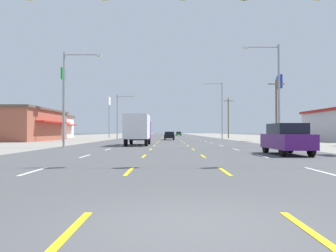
{
  "coord_description": "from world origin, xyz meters",
  "views": [
    {
      "loc": [
        -0.32,
        -5.17,
        1.46
      ],
      "look_at": [
        -0.31,
        66.23,
        2.68
      ],
      "focal_mm": 35.47,
      "sensor_mm": 36.0,
      "label": 1
    }
  ],
  "objects_px": {
    "streetlight_left_row_1": "(119,114)",
    "pole_sign_right_row_1": "(279,90)",
    "sedan_center_turn_midfar": "(170,134)",
    "pole_sign_left_row_1": "(63,88)",
    "sedan_center_turn_far": "(169,134)",
    "streetlight_left_row_0": "(68,92)",
    "streetlight_right_row_1": "(220,107)",
    "sedan_inner_right_farther": "(179,134)",
    "box_truck_inner_left_near": "(138,128)",
    "sedan_center_turn_mid": "(169,136)",
    "pole_sign_left_row_2": "(109,106)",
    "streetlight_right_row_0": "(275,88)",
    "suv_far_right_nearest": "(287,138)"
  },
  "relations": [
    {
      "from": "streetlight_right_row_1",
      "to": "sedan_center_turn_far",
      "type": "bearing_deg",
      "value": 102.53
    },
    {
      "from": "streetlight_right_row_0",
      "to": "streetlight_left_row_1",
      "type": "xyz_separation_m",
      "value": [
        -19.62,
        32.81,
        -0.6
      ]
    },
    {
      "from": "streetlight_right_row_0",
      "to": "sedan_center_turn_far",
      "type": "bearing_deg",
      "value": 97.32
    },
    {
      "from": "box_truck_inner_left_near",
      "to": "pole_sign_left_row_1",
      "type": "distance_m",
      "value": 19.86
    },
    {
      "from": "pole_sign_left_row_1",
      "to": "streetlight_left_row_0",
      "type": "height_order",
      "value": "pole_sign_left_row_1"
    },
    {
      "from": "sedan_center_turn_mid",
      "to": "streetlight_left_row_1",
      "type": "distance_m",
      "value": 11.83
    },
    {
      "from": "box_truck_inner_left_near",
      "to": "sedan_center_turn_far",
      "type": "xyz_separation_m",
      "value": [
        3.42,
        73.27,
        -1.08
      ]
    },
    {
      "from": "pole_sign_left_row_2",
      "to": "box_truck_inner_left_near",
      "type": "bearing_deg",
      "value": -75.89
    },
    {
      "from": "pole_sign_left_row_1",
      "to": "streetlight_right_row_0",
      "type": "height_order",
      "value": "pole_sign_left_row_1"
    },
    {
      "from": "sedan_center_turn_far",
      "to": "sedan_inner_right_farther",
      "type": "xyz_separation_m",
      "value": [
        3.5,
        6.93,
        0.0
      ]
    },
    {
      "from": "sedan_inner_right_farther",
      "to": "sedan_center_turn_far",
      "type": "bearing_deg",
      "value": -116.78
    },
    {
      "from": "sedan_inner_right_farther",
      "to": "streetlight_right_row_1",
      "type": "distance_m",
      "value": 52.33
    },
    {
      "from": "sedan_center_turn_far",
      "to": "pole_sign_left_row_2",
      "type": "bearing_deg",
      "value": -113.96
    },
    {
      "from": "sedan_center_turn_mid",
      "to": "pole_sign_left_row_2",
      "type": "height_order",
      "value": "pole_sign_left_row_2"
    },
    {
      "from": "pole_sign_left_row_2",
      "to": "streetlight_left_row_0",
      "type": "xyz_separation_m",
      "value": [
        4.28,
        -46.13,
        -2.2
      ]
    },
    {
      "from": "sedan_inner_right_farther",
      "to": "streetlight_left_row_1",
      "type": "xyz_separation_m",
      "value": [
        -13.16,
        -51.64,
        4.2
      ]
    },
    {
      "from": "streetlight_right_row_0",
      "to": "pole_sign_right_row_1",
      "type": "bearing_deg",
      "value": 70.45
    },
    {
      "from": "suv_far_right_nearest",
      "to": "sedan_inner_right_farther",
      "type": "relative_size",
      "value": 1.09
    },
    {
      "from": "suv_far_right_nearest",
      "to": "sedan_center_turn_mid",
      "type": "height_order",
      "value": "suv_far_right_nearest"
    },
    {
      "from": "sedan_center_turn_midfar",
      "to": "pole_sign_left_row_1",
      "type": "xyz_separation_m",
      "value": [
        -16.17,
        -38.12,
        7.22
      ]
    },
    {
      "from": "box_truck_inner_left_near",
      "to": "sedan_center_turn_far",
      "type": "relative_size",
      "value": 1.6
    },
    {
      "from": "sedan_center_turn_far",
      "to": "sedan_center_turn_midfar",
      "type": "bearing_deg",
      "value": -89.37
    },
    {
      "from": "sedan_center_turn_midfar",
      "to": "streetlight_right_row_1",
      "type": "bearing_deg",
      "value": -67.74
    },
    {
      "from": "sedan_inner_right_farther",
      "to": "pole_sign_left_row_2",
      "type": "height_order",
      "value": "pole_sign_left_row_2"
    },
    {
      "from": "pole_sign_left_row_2",
      "to": "pole_sign_right_row_1",
      "type": "xyz_separation_m",
      "value": [
        31.52,
        -24.68,
        0.63
      ]
    },
    {
      "from": "streetlight_left_row_1",
      "to": "pole_sign_right_row_1",
      "type": "bearing_deg",
      "value": -22.62
    },
    {
      "from": "sedan_center_turn_midfar",
      "to": "pole_sign_left_row_1",
      "type": "bearing_deg",
      "value": -112.98
    },
    {
      "from": "streetlight_left_row_0",
      "to": "streetlight_right_row_0",
      "type": "relative_size",
      "value": 0.93
    },
    {
      "from": "suv_far_right_nearest",
      "to": "streetlight_left_row_0",
      "type": "bearing_deg",
      "value": 149.18
    },
    {
      "from": "suv_far_right_nearest",
      "to": "streetlight_left_row_0",
      "type": "xyz_separation_m",
      "value": [
        -17.01,
        10.15,
        4.17
      ]
    },
    {
      "from": "sedan_inner_right_farther",
      "to": "streetlight_right_row_0",
      "type": "height_order",
      "value": "streetlight_right_row_0"
    },
    {
      "from": "pole_sign_left_row_2",
      "to": "streetlight_left_row_1",
      "type": "xyz_separation_m",
      "value": [
        4.28,
        -13.33,
        -2.44
      ]
    },
    {
      "from": "sedan_inner_right_farther",
      "to": "pole_sign_right_row_1",
      "type": "relative_size",
      "value": 0.43
    },
    {
      "from": "sedan_center_turn_mid",
      "to": "streetlight_right_row_1",
      "type": "xyz_separation_m",
      "value": [
        9.91,
        5.32,
        5.5
      ]
    },
    {
      "from": "suv_far_right_nearest",
      "to": "sedan_center_turn_midfar",
      "type": "height_order",
      "value": "suv_far_right_nearest"
    },
    {
      "from": "pole_sign_left_row_2",
      "to": "streetlight_left_row_0",
      "type": "height_order",
      "value": "pole_sign_left_row_2"
    },
    {
      "from": "sedan_center_turn_far",
      "to": "streetlight_right_row_1",
      "type": "xyz_separation_m",
      "value": [
        9.94,
        -44.71,
        5.5
      ]
    },
    {
      "from": "streetlight_left_row_1",
      "to": "pole_sign_left_row_1",
      "type": "bearing_deg",
      "value": -113.49
    },
    {
      "from": "box_truck_inner_left_near",
      "to": "sedan_center_turn_mid",
      "type": "relative_size",
      "value": 1.6
    },
    {
      "from": "sedan_inner_right_farther",
      "to": "pole_sign_left_row_2",
      "type": "bearing_deg",
      "value": -114.48
    },
    {
      "from": "sedan_center_turn_mid",
      "to": "streetlight_right_row_1",
      "type": "distance_m",
      "value": 12.52
    },
    {
      "from": "pole_sign_right_row_1",
      "to": "streetlight_left_row_0",
      "type": "xyz_separation_m",
      "value": [
        -27.23,
        -21.45,
        -2.83
      ]
    },
    {
      "from": "box_truck_inner_left_near",
      "to": "streetlight_right_row_1",
      "type": "distance_m",
      "value": 31.84
    },
    {
      "from": "streetlight_right_row_1",
      "to": "pole_sign_left_row_1",
      "type": "bearing_deg",
      "value": -150.86
    },
    {
      "from": "sedan_center_turn_midfar",
      "to": "sedan_center_turn_mid",
      "type": "bearing_deg",
      "value": -90.4
    },
    {
      "from": "sedan_center_turn_far",
      "to": "streetlight_left_row_0",
      "type": "relative_size",
      "value": 0.5
    },
    {
      "from": "pole_sign_right_row_1",
      "to": "streetlight_left_row_1",
      "type": "distance_m",
      "value": 29.67
    },
    {
      "from": "sedan_center_turn_mid",
      "to": "streetlight_left_row_0",
      "type": "relative_size",
      "value": 0.5
    },
    {
      "from": "sedan_center_turn_mid",
      "to": "pole_sign_right_row_1",
      "type": "height_order",
      "value": "pole_sign_right_row_1"
    },
    {
      "from": "suv_far_right_nearest",
      "to": "pole_sign_right_row_1",
      "type": "xyz_separation_m",
      "value": [
        10.22,
        31.6,
        7.0
      ]
    }
  ]
}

